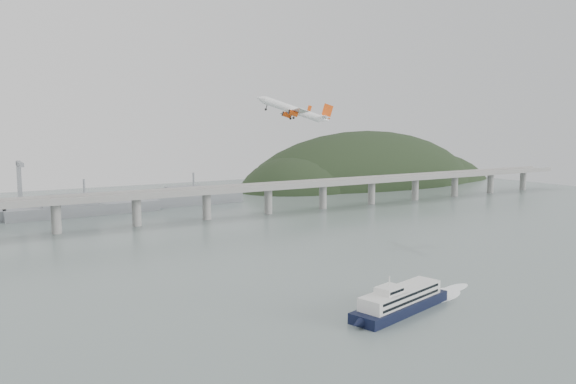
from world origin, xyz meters
TOP-DOWN VIEW (x-y plane):
  - ground at (0.00, 0.00)m, footprint 900.00×900.00m
  - bridge at (-1.15, 200.00)m, footprint 800.00×22.00m
  - headland at (285.18, 331.75)m, footprint 365.00×155.00m
  - ferry at (2.64, -19.59)m, footprint 76.37×27.88m
  - airliner at (23.41, 87.57)m, footprint 42.22×39.10m

SIDE VIEW (x-z plane):
  - headland at x=285.18m, z-range -97.34..58.66m
  - ground at x=0.00m, z-range 0.00..0.00m
  - ferry at x=2.64m, z-range -3.35..11.29m
  - bridge at x=-1.15m, z-range 5.70..29.60m
  - airliner at x=23.41m, z-range 66.41..82.69m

